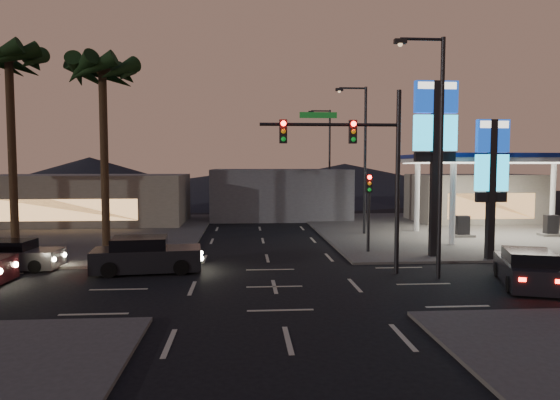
{
  "coord_description": "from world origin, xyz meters",
  "views": [
    {
      "loc": [
        -1.18,
        -19.25,
        4.77
      ],
      "look_at": [
        0.65,
        6.0,
        3.0
      ],
      "focal_mm": 32.0,
      "sensor_mm": 36.0,
      "label": 1
    }
  ],
  "objects": [
    {
      "name": "convenience_store",
      "position": [
        18.0,
        21.0,
        2.0
      ],
      "size": [
        10.0,
        6.0,
        4.0
      ],
      "primitive_type": "cube",
      "color": "#726B5B",
      "rests_on": "ground"
    },
    {
      "name": "building_far_west",
      "position": [
        -14.0,
        22.0,
        2.0
      ],
      "size": [
        16.0,
        8.0,
        4.0
      ],
      "primitive_type": "cube",
      "color": "#726B5B",
      "rests_on": "ground"
    },
    {
      "name": "palm_b",
      "position": [
        -14.0,
        9.5,
        9.97
      ],
      "size": [
        4.41,
        4.41,
        11.46
      ],
      "color": "black",
      "rests_on": "ground"
    },
    {
      "name": "pylon_sign_tall",
      "position": [
        8.5,
        5.5,
        6.39
      ],
      "size": [
        2.2,
        0.35,
        9.0
      ],
      "color": "black",
      "rests_on": "ground"
    },
    {
      "name": "streetlight_far",
      "position": [
        6.79,
        28.0,
        5.72
      ],
      "size": [
        2.14,
        0.25,
        10.0
      ],
      "color": "black",
      "rests_on": "ground"
    },
    {
      "name": "corner_lot_ne",
      "position": [
        16.0,
        16.0,
        0.06
      ],
      "size": [
        24.0,
        24.0,
        0.12
      ],
      "primitive_type": "cube",
      "color": "#47443F",
      "rests_on": "ground"
    },
    {
      "name": "hill_right",
      "position": [
        15.0,
        60.0,
        2.5
      ],
      "size": [
        50.0,
        50.0,
        5.0
      ],
      "primitive_type": "cone",
      "color": "black",
      "rests_on": "ground"
    },
    {
      "name": "streetlight_near",
      "position": [
        6.79,
        1.0,
        5.72
      ],
      "size": [
        2.14,
        0.25,
        10.0
      ],
      "color": "black",
      "rests_on": "ground"
    },
    {
      "name": "car_lane_b_front",
      "position": [
        -11.71,
        4.15,
        0.63
      ],
      "size": [
        4.23,
        1.97,
        1.35
      ],
      "color": "#515153",
      "rests_on": "ground"
    },
    {
      "name": "pylon_sign_short",
      "position": [
        11.0,
        4.5,
        4.66
      ],
      "size": [
        1.6,
        0.35,
        7.0
      ],
      "color": "black",
      "rests_on": "ground"
    },
    {
      "name": "car_lane_a_front",
      "position": [
        -5.57,
        3.14,
        0.73
      ],
      "size": [
        4.99,
        2.46,
        1.58
      ],
      "color": "black",
      "rests_on": "ground"
    },
    {
      "name": "building_far_mid",
      "position": [
        2.0,
        26.0,
        2.2
      ],
      "size": [
        12.0,
        9.0,
        4.4
      ],
      "primitive_type": "cube",
      "color": "#4C4C51",
      "rests_on": "ground"
    },
    {
      "name": "hill_left",
      "position": [
        -25.0,
        60.0,
        3.0
      ],
      "size": [
        40.0,
        40.0,
        6.0
      ],
      "primitive_type": "cone",
      "color": "black",
      "rests_on": "ground"
    },
    {
      "name": "suv_station",
      "position": [
        9.98,
        -0.57,
        0.68
      ],
      "size": [
        3.14,
        4.71,
        1.46
      ],
      "color": "black",
      "rests_on": "ground"
    },
    {
      "name": "corner_lot_nw",
      "position": [
        -16.0,
        16.0,
        0.06
      ],
      "size": [
        24.0,
        24.0,
        0.12
      ],
      "primitive_type": "cube",
      "color": "#47443F",
      "rests_on": "ground"
    },
    {
      "name": "palm_a",
      "position": [
        -9.0,
        9.5,
        9.43
      ],
      "size": [
        4.41,
        4.41,
        10.86
      ],
      "color": "black",
      "rests_on": "ground"
    },
    {
      "name": "hill_center",
      "position": [
        0.0,
        60.0,
        2.0
      ],
      "size": [
        60.0,
        60.0,
        4.0
      ],
      "primitive_type": "cone",
      "color": "black",
      "rests_on": "ground"
    },
    {
      "name": "ground",
      "position": [
        0.0,
        0.0,
        0.0
      ],
      "size": [
        140.0,
        140.0,
        0.0
      ],
      "primitive_type": "plane",
      "color": "black",
      "rests_on": "ground"
    },
    {
      "name": "gas_station",
      "position": [
        16.0,
        12.0,
        5.08
      ],
      "size": [
        12.2,
        8.2,
        5.47
      ],
      "color": "silver",
      "rests_on": "ground"
    },
    {
      "name": "streetlight_mid",
      "position": [
        6.79,
        14.0,
        5.72
      ],
      "size": [
        2.14,
        0.25,
        10.0
      ],
      "color": "black",
      "rests_on": "ground"
    },
    {
      "name": "pedestal_signal",
      "position": [
        5.5,
        6.98,
        2.92
      ],
      "size": [
        0.32,
        0.39,
        4.3
      ],
      "color": "black",
      "rests_on": "ground"
    },
    {
      "name": "traffic_signal_mast",
      "position": [
        3.76,
        1.99,
        5.23
      ],
      "size": [
        6.1,
        0.39,
        8.0
      ],
      "color": "black",
      "rests_on": "ground"
    }
  ]
}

